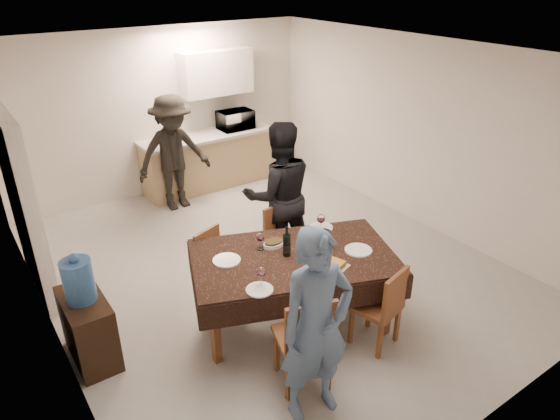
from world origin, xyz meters
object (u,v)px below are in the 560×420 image
Objects in this scene: dining_table at (294,259)px; person_near at (316,327)px; water_pitcher at (324,240)px; person_kitchen at (174,153)px; microwave at (236,120)px; console at (89,329)px; water_jug at (78,281)px; person_far at (279,195)px; savoury_tart at (326,267)px; wine_bottle at (287,241)px.

dining_table is 1.19m from person_near.
person_kitchen is (-0.19, 3.30, -0.01)m from water_pitcher.
microwave is at bearing 89.08° from dining_table.
microwave reaches higher than console.
person_near is (-0.55, -1.05, 0.11)m from dining_table.
water_jug is at bearing 163.08° from water_pitcher.
water_jug is 2.50m from person_far.
person_far is at bearing 9.43° from water_jug.
water_jug is at bearing 153.19° from savoury_tart.
dining_table is at bearing 171.87° from water_pitcher.
water_jug is (0.00, 0.00, 0.54)m from console.
person_far is (0.20, 1.10, 0.03)m from water_pitcher.
savoury_tart is at bearing -26.81° from water_jug.
water_jug is 2.10× the size of water_pitcher.
person_far is (0.45, 1.43, 0.10)m from savoury_tart.
savoury_tart is at bearing -54.08° from dining_table.
water_jug is at bearing 28.02° from person_far.
console is 0.40× the size of person_far.
dining_table is 1.20m from person_far.
person_near is (1.37, -1.69, 0.52)m from console.
wine_bottle is at bearing -17.52° from console.
savoury_tart is at bearing 54.57° from person_near.
savoury_tart is 0.23× the size of person_far.
wine_bottle is at bearing 74.26° from person_near.
person_far is (2.47, 0.41, 0.58)m from console.
person_kitchen reaches higher than wine_bottle.
savoury_tart is 0.75× the size of microwave.
dining_table is at bearing 104.74° from savoury_tart.
person_kitchen reaches higher than water_pitcher.
console is at bearing -177.27° from dining_table.
dining_table is 1.31× the size of person_kitchen.
dining_table reaches higher than console.
microwave is at bearing 41.83° from console.
water_pitcher is (2.27, -0.69, 0.55)m from console.
microwave is at bearing 72.92° from water_pitcher.
water_pitcher is 1.12m from person_far.
water_jug reaches higher than dining_table.
person_near reaches higher than water_pitcher.
person_near is at bearing -114.44° from wine_bottle.
dining_table is 1.26× the size of person_far.
person_far reaches higher than microwave.
water_pitcher is (0.35, -0.05, 0.13)m from dining_table.
person_far is at bearing 9.43° from console.
wine_bottle is 0.18× the size of person_far.
microwave is at bearing 75.34° from person_near.
wine_bottle is 0.19× the size of person_kitchen.
water_pitcher is 0.11× the size of person_kitchen.
microwave is at bearing 41.83° from water_jug.
person_near is (-0.90, -1.00, -0.03)m from water_pitcher.
person_far reaches higher than person_kitchen.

